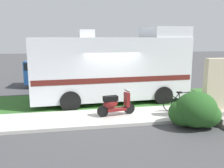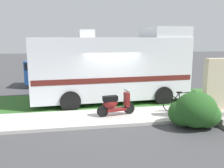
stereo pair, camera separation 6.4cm
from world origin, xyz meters
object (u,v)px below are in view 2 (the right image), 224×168
(motorhome_rv, at_px, (112,67))
(pickup_truck_near, at_px, (62,72))
(bicycle, at_px, (183,103))
(bottle_spare, at_px, (214,111))
(scooter, at_px, (115,104))

(motorhome_rv, distance_m, pickup_truck_near, 5.24)
(bicycle, relative_size, bottle_spare, 5.86)
(pickup_truck_near, height_order, bottle_spare, pickup_truck_near)
(scooter, height_order, bottle_spare, scooter)
(bottle_spare, bearing_deg, motorhome_rv, 138.99)
(bicycle, distance_m, bottle_spare, 1.22)
(scooter, distance_m, pickup_truck_near, 7.46)
(scooter, distance_m, bicycle, 2.87)
(bottle_spare, bearing_deg, pickup_truck_near, 128.67)
(pickup_truck_near, relative_size, bottle_spare, 19.21)
(bicycle, height_order, bottle_spare, bicycle)
(motorhome_rv, bearing_deg, bicycle, -46.15)
(motorhome_rv, relative_size, scooter, 4.81)
(motorhome_rv, xyz_separation_m, pickup_truck_near, (-2.53, 4.52, -0.82))
(scooter, xyz_separation_m, bicycle, (2.87, -0.00, -0.08))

